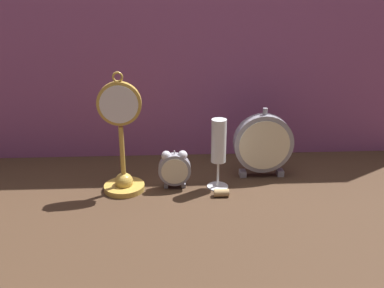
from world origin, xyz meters
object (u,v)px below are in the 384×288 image
(champagne_flute, at_px, (219,146))
(alarm_clock_twin_bell, at_px, (175,168))
(pocket_watch_on_stand, at_px, (122,149))
(wine_cork, at_px, (222,193))
(mantel_clock_silver, at_px, (263,144))

(champagne_flute, bearing_deg, alarm_clock_twin_bell, 179.34)
(pocket_watch_on_stand, xyz_separation_m, champagne_flute, (0.28, 0.00, 0.00))
(pocket_watch_on_stand, height_order, wine_cork, pocket_watch_on_stand)
(alarm_clock_twin_bell, bearing_deg, champagne_flute, -0.66)
(pocket_watch_on_stand, height_order, alarm_clock_twin_bell, pocket_watch_on_stand)
(champagne_flute, distance_m, wine_cork, 0.13)
(alarm_clock_twin_bell, height_order, mantel_clock_silver, mantel_clock_silver)
(pocket_watch_on_stand, relative_size, wine_cork, 8.33)
(mantel_clock_silver, xyz_separation_m, wine_cork, (-0.14, -0.13, -0.10))
(mantel_clock_silver, distance_m, wine_cork, 0.22)
(alarm_clock_twin_bell, height_order, wine_cork, alarm_clock_twin_bell)
(pocket_watch_on_stand, xyz_separation_m, wine_cork, (0.28, -0.06, -0.12))
(wine_cork, bearing_deg, alarm_clock_twin_bell, 153.81)
(pocket_watch_on_stand, distance_m, wine_cork, 0.31)
(champagne_flute, height_order, wine_cork, champagne_flute)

